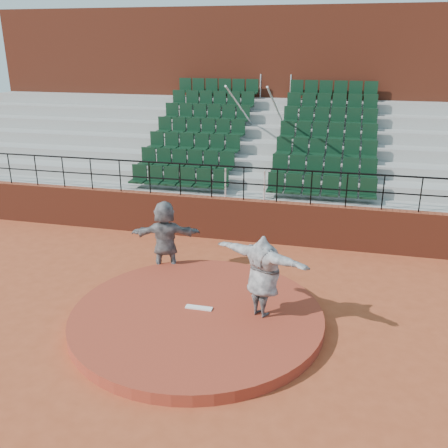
# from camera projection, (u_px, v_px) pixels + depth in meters

# --- Properties ---
(ground) EXTENTS (90.00, 90.00, 0.00)m
(ground) POSITION_uv_depth(u_px,v_px,m) (197.00, 322.00, 10.95)
(ground) COLOR #A54525
(ground) RESTS_ON ground
(pitchers_mound) EXTENTS (5.50, 5.50, 0.25)m
(pitchers_mound) POSITION_uv_depth(u_px,v_px,m) (197.00, 317.00, 10.90)
(pitchers_mound) COLOR #963521
(pitchers_mound) RESTS_ON ground
(pitching_rubber) EXTENTS (0.60, 0.15, 0.03)m
(pitching_rubber) POSITION_uv_depth(u_px,v_px,m) (199.00, 308.00, 10.99)
(pitching_rubber) COLOR white
(pitching_rubber) RESTS_ON pitchers_mound
(boundary_wall) EXTENTS (24.00, 0.30, 1.30)m
(boundary_wall) POSITION_uv_depth(u_px,v_px,m) (243.00, 220.00, 15.29)
(boundary_wall) COLOR maroon
(boundary_wall) RESTS_ON ground
(wall_railing) EXTENTS (24.04, 0.05, 1.03)m
(wall_railing) POSITION_uv_depth(u_px,v_px,m) (244.00, 176.00, 14.82)
(wall_railing) COLOR black
(wall_railing) RESTS_ON boundary_wall
(seating_deck) EXTENTS (24.00, 5.97, 4.63)m
(seating_deck) POSITION_uv_depth(u_px,v_px,m) (263.00, 167.00, 18.35)
(seating_deck) COLOR gray
(seating_deck) RESTS_ON ground
(press_box_facade) EXTENTS (24.00, 3.00, 7.10)m
(press_box_facade) POSITION_uv_depth(u_px,v_px,m) (280.00, 98.00, 21.23)
(press_box_facade) COLOR maroon
(press_box_facade) RESTS_ON ground
(pitcher) EXTENTS (2.29, 1.48, 1.82)m
(pitcher) POSITION_uv_depth(u_px,v_px,m) (263.00, 276.00, 10.46)
(pitcher) COLOR black
(pitcher) RESTS_ON pitchers_mound
(fielder) EXTENTS (1.90, 1.03, 1.96)m
(fielder) POSITION_uv_depth(u_px,v_px,m) (165.00, 237.00, 13.05)
(fielder) COLOR black
(fielder) RESTS_ON ground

